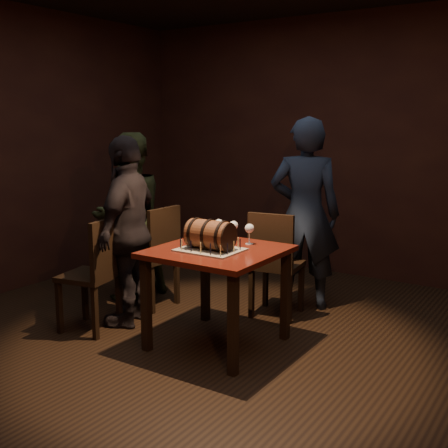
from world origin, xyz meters
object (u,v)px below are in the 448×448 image
at_px(barrel_cake, 210,235).
at_px(wine_glass_left, 219,224).
at_px(pint_of_ale, 221,233).
at_px(person_left_rear, 129,216).
at_px(person_back, 305,214).
at_px(chair_left_rear, 156,251).
at_px(chair_left_front, 96,269).
at_px(pub_table, 217,263).
at_px(wine_glass_right, 249,229).
at_px(person_left_front, 129,231).
at_px(chair_back, 274,259).
at_px(wine_glass_mid, 234,226).

bearing_deg(barrel_cake, wine_glass_left, 114.92).
height_order(pint_of_ale, person_left_rear, person_left_rear).
relative_size(barrel_cake, wine_glass_left, 2.43).
height_order(pint_of_ale, person_back, person_back).
bearing_deg(person_back, wine_glass_left, 46.97).
distance_m(chair_left_rear, chair_left_front, 0.72).
xyz_separation_m(pub_table, pint_of_ale, (-0.10, 0.21, 0.18)).
bearing_deg(pint_of_ale, pub_table, -64.00).
relative_size(wine_glass_left, wine_glass_right, 1.00).
bearing_deg(pub_table, barrel_cake, -102.78).
bearing_deg(person_back, pint_of_ale, 53.96).
relative_size(person_back, person_left_front, 1.09).
bearing_deg(chair_back, person_left_front, -141.35).
relative_size(pub_table, barrel_cake, 2.30).
bearing_deg(chair_left_front, pub_table, 16.99).
height_order(wine_glass_left, wine_glass_mid, same).
bearing_deg(barrel_cake, person_back, 81.98).
distance_m(barrel_cake, person_left_front, 0.87).
bearing_deg(chair_back, pint_of_ale, -107.96).
height_order(wine_glass_right, person_left_rear, person_left_rear).
height_order(barrel_cake, wine_glass_mid, barrel_cake).
bearing_deg(wine_glass_mid, person_back, 76.44).
height_order(wine_glass_mid, person_left_front, person_left_front).
relative_size(barrel_cake, pint_of_ale, 2.61).
height_order(wine_glass_mid, pint_of_ale, wine_glass_mid).
bearing_deg(chair_back, chair_left_rear, -162.23).
bearing_deg(pint_of_ale, wine_glass_right, 15.69).
bearing_deg(chair_back, person_back, 78.90).
height_order(pub_table, pint_of_ale, pint_of_ale).
bearing_deg(barrel_cake, person_left_front, 175.69).
xyz_separation_m(wine_glass_left, wine_glass_right, (0.31, -0.04, 0.00)).
distance_m(barrel_cake, wine_glass_left, 0.42).
distance_m(chair_left_front, person_left_rear, 0.95).
distance_m(chair_left_front, person_left_front, 0.40).
height_order(pub_table, chair_back, chair_back).
distance_m(wine_glass_mid, chair_left_front, 1.15).
xyz_separation_m(pub_table, chair_left_front, (-0.97, -0.30, -0.12)).
bearing_deg(wine_glass_mid, chair_left_front, -146.84).
bearing_deg(pub_table, pint_of_ale, 116.00).
bearing_deg(barrel_cake, person_left_rear, 156.00).
xyz_separation_m(barrel_cake, chair_back, (0.09, 0.83, -0.35)).
distance_m(pint_of_ale, chair_left_front, 1.05).
xyz_separation_m(barrel_cake, wine_glass_left, (-0.18, 0.38, -0.00)).
bearing_deg(wine_glass_left, chair_back, 59.13).
relative_size(pint_of_ale, chair_back, 0.16).
relative_size(pint_of_ale, person_left_rear, 0.10).
relative_size(wine_glass_right, chair_back, 0.17).
bearing_deg(chair_left_front, barrel_cake, 13.25).
height_order(pub_table, person_left_front, person_left_front).
bearing_deg(pub_table, person_left_front, -179.55).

